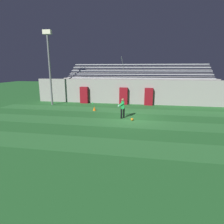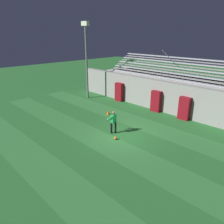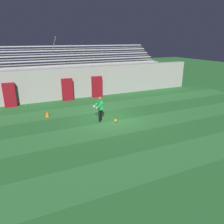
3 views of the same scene
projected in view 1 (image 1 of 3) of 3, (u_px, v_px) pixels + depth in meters
The scene contains 14 objects.
ground_plane at pixel (132, 118), 15.64m from camera, with size 80.00×80.00×0.00m, color #286B2D.
turf_stripe_near at pixel (123, 147), 9.89m from camera, with size 28.00×2.18×0.01m, color #337A38.
turf_stripe_mid at pixel (130, 124), 14.06m from camera, with size 28.00×2.18×0.01m, color #337A38.
turf_stripe_far at pixel (134, 111), 18.24m from camera, with size 28.00×2.18×0.01m, color #337A38.
back_wall at pixel (136, 92), 21.56m from camera, with size 24.00×0.60×2.80m, color #999691.
padding_pillar_gate_left at pixel (123, 96), 21.37m from camera, with size 0.93×0.44×1.93m, color maroon.
padding_pillar_gate_right at pixel (149, 97), 20.89m from camera, with size 0.93×0.44×1.93m, color maroon.
padding_pillar_far_left at pixel (84, 95), 22.17m from camera, with size 0.93×0.44×1.93m, color maroon.
bleacher_stand at pixel (137, 89), 23.78m from camera, with size 18.00×4.05×5.43m.
floodlight_pole at pixel (49, 59), 20.20m from camera, with size 0.90×0.36×7.99m.
goalkeeper at pixel (122, 107), 15.39m from camera, with size 0.58×0.62×1.67m.
soccer_ball at pixel (132, 119), 14.83m from camera, with size 0.22×0.22×0.22m, color orange.
traffic_cone at pixel (94, 108), 18.36m from camera, with size 0.30×0.30×0.42m, color orange.
water_bottle at pixel (93, 103), 21.74m from camera, with size 0.07×0.07×0.24m, color green.
Camera 1 is at (1.02, -15.17, 4.05)m, focal length 30.00 mm.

